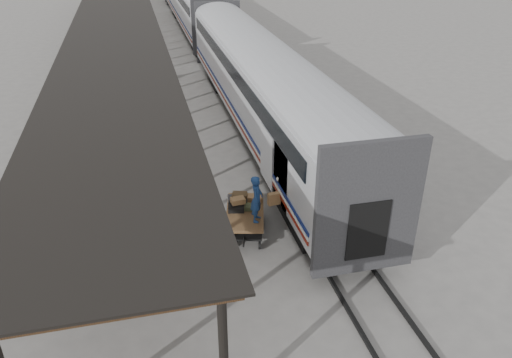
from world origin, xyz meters
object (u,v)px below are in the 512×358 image
Objects in this scene: pedestrian at (116,91)px; baggage_cart at (245,216)px; luggage_tug at (143,79)px; porter at (257,199)px.

baggage_cart is at bearing 83.18° from pedestrian.
pedestrian is (-4.34, 14.71, 0.12)m from baggage_cart.
porter is at bearing -85.95° from luggage_tug.
pedestrian is at bearing 120.49° from baggage_cart.
porter is (2.93, -18.24, 1.11)m from luggage_tug.
baggage_cart is at bearing 43.71° from porter.
baggage_cart is 1.87× the size of luggage_tug.
porter reaches higher than pedestrian.
luggage_tug is 18.50m from porter.
porter is 16.05m from pedestrian.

